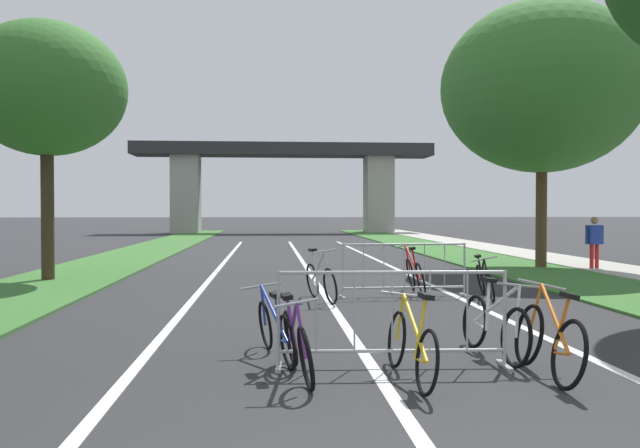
# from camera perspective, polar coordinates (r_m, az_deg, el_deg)

# --- Properties ---
(grass_verge_left) EXTENTS (2.85, 55.73, 0.05)m
(grass_verge_left) POSITION_cam_1_polar(r_m,az_deg,el_deg) (25.94, -15.53, -2.52)
(grass_verge_left) COLOR #386B2D
(grass_verge_left) RESTS_ON ground
(grass_verge_right) EXTENTS (2.85, 55.73, 0.05)m
(grass_verge_right) POSITION_cam_1_polar(r_m,az_deg,el_deg) (26.46, 11.27, -2.42)
(grass_verge_right) COLOR #386B2D
(grass_verge_right) RESTS_ON ground
(sidewalk_path_right) EXTENTS (2.10, 55.73, 0.08)m
(sidewalk_path_right) POSITION_cam_1_polar(r_m,az_deg,el_deg) (27.24, 16.29, -2.31)
(sidewalk_path_right) COLOR #ADA89E
(sidewalk_path_right) RESTS_ON ground
(lane_stripe_center) EXTENTS (0.14, 32.24, 0.01)m
(lane_stripe_center) POSITION_cam_1_polar(r_m,az_deg,el_deg) (18.84, -1.09, -3.94)
(lane_stripe_center) COLOR silver
(lane_stripe_center) RESTS_ON ground
(lane_stripe_right_lane) EXTENTS (0.14, 32.24, 0.01)m
(lane_stripe_right_lane) POSITION_cam_1_polar(r_m,az_deg,el_deg) (19.16, 6.58, -3.86)
(lane_stripe_right_lane) COLOR silver
(lane_stripe_right_lane) RESTS_ON ground
(lane_stripe_left_lane) EXTENTS (0.14, 32.24, 0.01)m
(lane_stripe_left_lane) POSITION_cam_1_polar(r_m,az_deg,el_deg) (18.86, -8.89, -3.95)
(lane_stripe_left_lane) COLOR silver
(lane_stripe_left_lane) RESTS_ON ground
(overpass_bridge) EXTENTS (21.97, 3.31, 6.59)m
(overpass_bridge) POSITION_cam_1_polar(r_m,az_deg,el_deg) (48.77, -3.21, 4.69)
(overpass_bridge) COLOR #2D2D30
(overpass_bridge) RESTS_ON ground
(tree_left_oak_near) EXTENTS (3.73, 3.73, 6.16)m
(tree_left_oak_near) POSITION_cam_1_polar(r_m,az_deg,el_deg) (17.09, -22.72, 10.75)
(tree_left_oak_near) COLOR #3D2D1E
(tree_left_oak_near) RESTS_ON ground
(tree_right_maple_mid) EXTENTS (5.83, 5.83, 7.74)m
(tree_right_maple_mid) POSITION_cam_1_polar(r_m,az_deg,el_deg) (20.42, 18.78, 11.19)
(tree_right_maple_mid) COLOR #4C3823
(tree_right_maple_mid) RESTS_ON ground
(crowd_barrier_nearest) EXTENTS (2.53, 0.56, 1.05)m
(crowd_barrier_nearest) POSITION_cam_1_polar(r_m,az_deg,el_deg) (7.18, 6.31, -8.24)
(crowd_barrier_nearest) COLOR #ADADB2
(crowd_barrier_nearest) RESTS_ON ground
(crowd_barrier_second) EXTENTS (2.53, 0.57, 1.05)m
(crowd_barrier_second) POSITION_cam_1_polar(r_m,az_deg,el_deg) (12.97, 7.35, -4.00)
(crowd_barrier_second) COLOR #ADADB2
(crowd_barrier_second) RESTS_ON ground
(bicycle_purple_0) EXTENTS (0.42, 1.62, 0.87)m
(bicycle_purple_0) POSITION_cam_1_polar(r_m,az_deg,el_deg) (6.73, -2.01, -10.39)
(bicycle_purple_0) COLOR black
(bicycle_purple_0) RESTS_ON ground
(bicycle_red_1) EXTENTS (0.45, 1.78, 1.01)m
(bicycle_red_1) POSITION_cam_1_polar(r_m,az_deg,el_deg) (13.51, 8.27, -4.35)
(bicycle_red_1) COLOR black
(bicycle_red_1) RESTS_ON ground
(bicycle_black_2) EXTENTS (0.63, 1.67, 0.86)m
(bicycle_black_2) POSITION_cam_1_polar(r_m,az_deg,el_deg) (12.99, 14.14, -4.78)
(bicycle_black_2) COLOR black
(bicycle_black_2) RESTS_ON ground
(bicycle_yellow_3) EXTENTS (0.50, 1.71, 0.91)m
(bicycle_yellow_3) POSITION_cam_1_polar(r_m,az_deg,el_deg) (6.69, 7.96, -10.38)
(bicycle_yellow_3) COLOR black
(bicycle_yellow_3) RESTS_ON ground
(bicycle_silver_4) EXTENTS (0.54, 1.68, 1.01)m
(bicycle_silver_4) POSITION_cam_1_polar(r_m,az_deg,el_deg) (12.25, 0.05, -4.95)
(bicycle_silver_4) COLOR black
(bicycle_silver_4) RESTS_ON ground
(bicycle_blue_5) EXTENTS (0.65, 1.67, 0.83)m
(bicycle_blue_5) POSITION_cam_1_polar(r_m,az_deg,el_deg) (7.56, -3.93, -9.11)
(bicycle_blue_5) COLOR black
(bicycle_blue_5) RESTS_ON ground
(bicycle_white_6) EXTENTS (0.53, 1.72, 0.93)m
(bicycle_white_6) POSITION_cam_1_polar(r_m,az_deg,el_deg) (7.91, 14.93, -8.54)
(bicycle_white_6) COLOR black
(bicycle_white_6) RESTS_ON ground
(bicycle_orange_7) EXTENTS (0.54, 1.67, 0.96)m
(bicycle_orange_7) POSITION_cam_1_polar(r_m,az_deg,el_deg) (7.14, 19.26, -9.55)
(bicycle_orange_7) COLOR black
(bicycle_orange_7) RESTS_ON ground
(pedestrian_waiting) EXTENTS (0.55, 0.30, 1.51)m
(pedestrian_waiting) POSITION_cam_1_polar(r_m,az_deg,el_deg) (19.81, 22.78, -1.13)
(pedestrian_waiting) COLOR #B21E1E
(pedestrian_waiting) RESTS_ON ground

